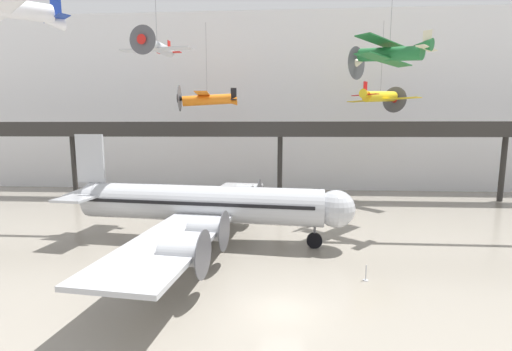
{
  "coord_description": "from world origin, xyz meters",
  "views": [
    {
      "loc": [
        -0.31,
        -17.79,
        9.98
      ],
      "look_at": [
        -2.14,
        10.84,
        6.0
      ],
      "focal_mm": 24.0,
      "sensor_mm": 36.0,
      "label": 1
    }
  ],
  "objects_px": {
    "suspended_plane_orange_highwing": "(207,99)",
    "suspended_plane_silver_racer": "(157,47)",
    "stanchion_barrier": "(366,276)",
    "airliner_silver_main": "(200,204)",
    "suspended_plane_green_biplane": "(389,54)",
    "suspended_plane_yellow_lowwing": "(380,97)",
    "suspended_plane_white_twin": "(1,8)"
  },
  "relations": [
    {
      "from": "suspended_plane_silver_racer",
      "to": "suspended_plane_orange_highwing",
      "type": "bearing_deg",
      "value": 178.68
    },
    {
      "from": "suspended_plane_silver_racer",
      "to": "stanchion_barrier",
      "type": "relative_size",
      "value": 6.7
    },
    {
      "from": "suspended_plane_orange_highwing",
      "to": "suspended_plane_yellow_lowwing",
      "type": "height_order",
      "value": "suspended_plane_yellow_lowwing"
    },
    {
      "from": "airliner_silver_main",
      "to": "stanchion_barrier",
      "type": "distance_m",
      "value": 14.83
    },
    {
      "from": "suspended_plane_orange_highwing",
      "to": "airliner_silver_main",
      "type": "bearing_deg",
      "value": 91.76
    },
    {
      "from": "suspended_plane_orange_highwing",
      "to": "stanchion_barrier",
      "type": "distance_m",
      "value": 31.17
    },
    {
      "from": "airliner_silver_main",
      "to": "suspended_plane_silver_racer",
      "type": "xyz_separation_m",
      "value": [
        -4.67,
        4.05,
        14.19
      ]
    },
    {
      "from": "airliner_silver_main",
      "to": "suspended_plane_green_biplane",
      "type": "bearing_deg",
      "value": 22.69
    },
    {
      "from": "airliner_silver_main",
      "to": "suspended_plane_white_twin",
      "type": "relative_size",
      "value": 3.58
    },
    {
      "from": "suspended_plane_orange_highwing",
      "to": "suspended_plane_white_twin",
      "type": "bearing_deg",
      "value": 58.68
    },
    {
      "from": "suspended_plane_orange_highwing",
      "to": "suspended_plane_silver_racer",
      "type": "distance_m",
      "value": 13.3
    },
    {
      "from": "airliner_silver_main",
      "to": "stanchion_barrier",
      "type": "relative_size",
      "value": 28.39
    },
    {
      "from": "airliner_silver_main",
      "to": "suspended_plane_silver_racer",
      "type": "height_order",
      "value": "suspended_plane_silver_racer"
    },
    {
      "from": "suspended_plane_white_twin",
      "to": "suspended_plane_silver_racer",
      "type": "bearing_deg",
      "value": 177.87
    },
    {
      "from": "airliner_silver_main",
      "to": "suspended_plane_yellow_lowwing",
      "type": "height_order",
      "value": "suspended_plane_yellow_lowwing"
    },
    {
      "from": "airliner_silver_main",
      "to": "stanchion_barrier",
      "type": "bearing_deg",
      "value": -22.98
    },
    {
      "from": "suspended_plane_green_biplane",
      "to": "suspended_plane_orange_highwing",
      "type": "bearing_deg",
      "value": 11.46
    },
    {
      "from": "airliner_silver_main",
      "to": "suspended_plane_white_twin",
      "type": "xyz_separation_m",
      "value": [
        -12.36,
        -5.1,
        14.85
      ]
    },
    {
      "from": "stanchion_barrier",
      "to": "suspended_plane_orange_highwing",
      "type": "bearing_deg",
      "value": 122.74
    },
    {
      "from": "suspended_plane_yellow_lowwing",
      "to": "stanchion_barrier",
      "type": "relative_size",
      "value": 10.48
    },
    {
      "from": "airliner_silver_main",
      "to": "suspended_plane_yellow_lowwing",
      "type": "bearing_deg",
      "value": 47.2
    },
    {
      "from": "suspended_plane_orange_highwing",
      "to": "suspended_plane_silver_racer",
      "type": "xyz_separation_m",
      "value": [
        -2.12,
        -12.55,
        3.85
      ]
    },
    {
      "from": "suspended_plane_yellow_lowwing",
      "to": "stanchion_barrier",
      "type": "distance_m",
      "value": 29.01
    },
    {
      "from": "suspended_plane_green_biplane",
      "to": "suspended_plane_white_twin",
      "type": "bearing_deg",
      "value": 60.81
    },
    {
      "from": "airliner_silver_main",
      "to": "suspended_plane_silver_racer",
      "type": "relative_size",
      "value": 4.24
    },
    {
      "from": "suspended_plane_yellow_lowwing",
      "to": "stanchion_barrier",
      "type": "xyz_separation_m",
      "value": [
        -7.36,
        -24.49,
        -13.7
      ]
    },
    {
      "from": "airliner_silver_main",
      "to": "stanchion_barrier",
      "type": "height_order",
      "value": "airliner_silver_main"
    },
    {
      "from": "suspended_plane_silver_racer",
      "to": "suspended_plane_white_twin",
      "type": "bearing_deg",
      "value": -31.82
    },
    {
      "from": "suspended_plane_orange_highwing",
      "to": "suspended_plane_white_twin",
      "type": "distance_m",
      "value": 24.23
    },
    {
      "from": "airliner_silver_main",
      "to": "suspended_plane_orange_highwing",
      "type": "bearing_deg",
      "value": 104.94
    },
    {
      "from": "suspended_plane_orange_highwing",
      "to": "suspended_plane_green_biplane",
      "type": "xyz_separation_m",
      "value": [
        19.69,
        -11.52,
        3.17
      ]
    },
    {
      "from": "airliner_silver_main",
      "to": "suspended_plane_white_twin",
      "type": "height_order",
      "value": "suspended_plane_white_twin"
    }
  ]
}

